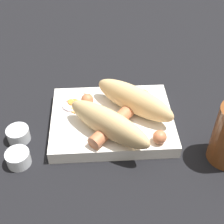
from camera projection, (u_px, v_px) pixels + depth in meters
ground_plane at (112, 125)px, 0.65m from camera, size 3.00×3.00×0.00m
food_tray at (112, 120)px, 0.64m from camera, size 0.25×0.19×0.03m
bread_roll at (122, 111)px, 0.60m from camera, size 0.22×0.21×0.06m
sausage at (121, 117)px, 0.61m from camera, size 0.16×0.15×0.03m
pickled_veggies at (75, 102)px, 0.66m from camera, size 0.06×0.07×0.00m
condiment_cup_near at (19, 135)px, 0.61m from camera, size 0.04×0.04×0.03m
condiment_cup_far at (18, 159)px, 0.57m from camera, size 0.04×0.04×0.03m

